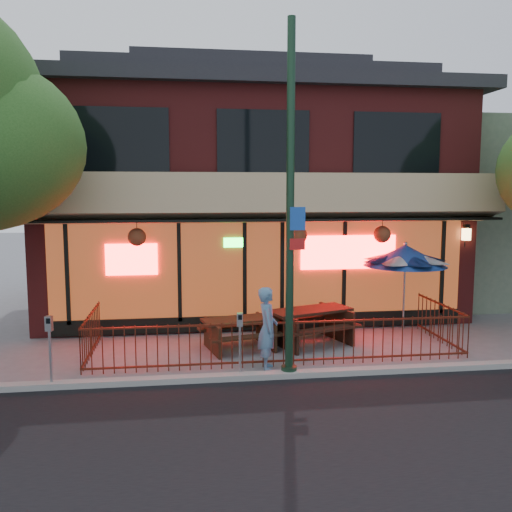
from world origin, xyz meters
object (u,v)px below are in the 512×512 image
Objects in this scene: picnic_table_left at (240,329)px; pedestrian at (268,328)px; picnic_table_right at (310,321)px; parking_meter_near at (240,334)px; parking_meter_far at (50,340)px; patio_umbrella at (405,255)px; street_light at (290,221)px.

pedestrian is at bearing -74.35° from picnic_table_left.
pedestrian is at bearing -126.87° from picnic_table_right.
parking_meter_far reaches higher than parking_meter_near.
patio_umbrella reaches higher than picnic_table_left.
street_light reaches higher than picnic_table_right.
picnic_table_left is 2.04m from parking_meter_near.
parking_meter_far is (-4.62, -0.08, -2.20)m from street_light.
street_light is 5.00× the size of parking_meter_far.
pedestrian is 4.28m from parking_meter_far.
street_light is at bearing -113.22° from picnic_table_right.
pedestrian reaches higher than picnic_table_right.
parking_meter_far is at bearing 101.85° from pedestrian.
picnic_table_right is at bearing 66.78° from street_light.
parking_meter_near is at bearing 130.62° from pedestrian.
street_light is 3.42m from picnic_table_left.
parking_meter_near is at bearing 1.27° from parking_meter_far.
picnic_table_left is at bearing 28.46° from parking_meter_far.
picnic_table_right is 2.99m from parking_meter_near.
patio_umbrella is 5.51m from parking_meter_near.
picnic_table_left is (-0.80, 1.99, -2.66)m from street_light.
picnic_table_left is at bearing -172.14° from picnic_table_right.
picnic_table_left is at bearing -169.56° from patio_umbrella.
patio_umbrella reaches higher than parking_meter_near.
pedestrian reaches higher than parking_meter_far.
picnic_table_right is 1.81× the size of parking_meter_near.
picnic_table_right is 2.24m from pedestrian.
patio_umbrella is at bearing 31.33° from parking_meter_near.
picnic_table_right is at bearing -167.86° from patio_umbrella.
street_light is at bearing 0.96° from parking_meter_far.
patio_umbrella reaches higher than parking_meter_far.
parking_meter_near is (-4.60, -2.80, -1.17)m from patio_umbrella.
parking_meter_near is at bearing -95.74° from picnic_table_left.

